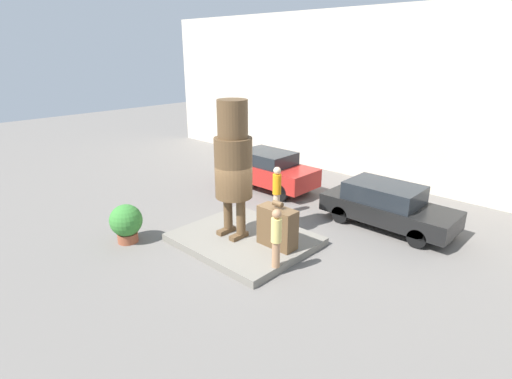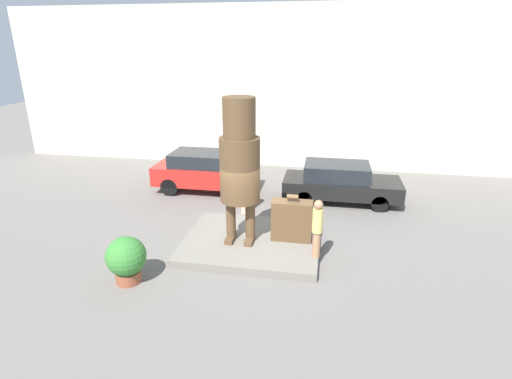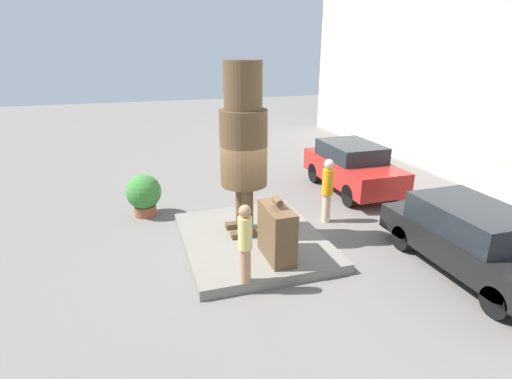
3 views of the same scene
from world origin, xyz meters
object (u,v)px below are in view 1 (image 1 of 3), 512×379
at_px(parked_car_red, 270,169).
at_px(worker_hivis, 277,189).
at_px(giant_suitcase, 277,227).
at_px(parked_car_black, 387,205).
at_px(tourist, 276,236).
at_px(planter_pot, 126,222).
at_px(statue_figure, 233,159).

distance_m(parked_car_red, worker_hivis, 2.95).
relative_size(giant_suitcase, worker_hivis, 0.77).
bearing_deg(worker_hivis, parked_car_red, 136.36).
xyz_separation_m(giant_suitcase, parked_car_black, (1.47, 4.01, -0.06)).
bearing_deg(parked_car_black, giant_suitcase, -110.08).
bearing_deg(parked_car_red, parked_car_black, -2.34).
relative_size(giant_suitcase, tourist, 0.86).
xyz_separation_m(parked_car_black, planter_pot, (-5.38, -6.69, -0.11)).
xyz_separation_m(planter_pot, worker_hivis, (2.01, 4.88, 0.33)).
relative_size(parked_car_black, planter_pot, 3.54).
height_order(parked_car_black, planter_pot, parked_car_black).
xyz_separation_m(giant_suitcase, parked_car_red, (-4.03, 4.24, 0.02)).
bearing_deg(parked_car_red, tourist, -47.22).
height_order(giant_suitcase, planter_pot, giant_suitcase).
relative_size(tourist, planter_pot, 1.34).
bearing_deg(giant_suitcase, tourist, -51.12).
height_order(tourist, planter_pot, tourist).
xyz_separation_m(tourist, worker_hivis, (-2.67, 3.15, -0.14)).
xyz_separation_m(statue_figure, worker_hivis, (-0.42, 2.53, -1.69)).
height_order(giant_suitcase, parked_car_black, giant_suitcase).
xyz_separation_m(statue_figure, parked_car_red, (-2.55, 4.56, -1.83)).
bearing_deg(giant_suitcase, statue_figure, -167.70).
relative_size(giant_suitcase, parked_car_red, 0.35).
bearing_deg(tourist, planter_pot, -159.69).
height_order(giant_suitcase, parked_car_red, giant_suitcase).
height_order(planter_pot, worker_hivis, worker_hivis).
bearing_deg(worker_hivis, parked_car_black, 28.19).
xyz_separation_m(statue_figure, tourist, (2.25, -0.62, -1.55)).
bearing_deg(planter_pot, parked_car_black, 51.17).
bearing_deg(giant_suitcase, worker_hivis, 130.80).
relative_size(statue_figure, tourist, 2.53).
bearing_deg(giant_suitcase, parked_car_red, 133.59).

